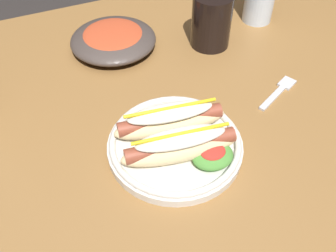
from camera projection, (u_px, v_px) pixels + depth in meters
The scene contains 5 objects.
dining_table at pixel (169, 135), 0.81m from camera, with size 1.32×0.90×0.74m.
hot_dog_plate at pixel (177, 140), 0.63m from camera, with size 0.23×0.23×0.08m.
fork at pixel (279, 91), 0.76m from camera, with size 0.12×0.07×0.00m.
soda_cup at pixel (211, 21), 0.83m from camera, with size 0.09×0.09×0.12m, color black.
side_bowl at pixel (113, 39), 0.85m from camera, with size 0.19×0.19×0.05m.
Camera 1 is at (-0.22, -0.50, 1.24)m, focal length 40.12 mm.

